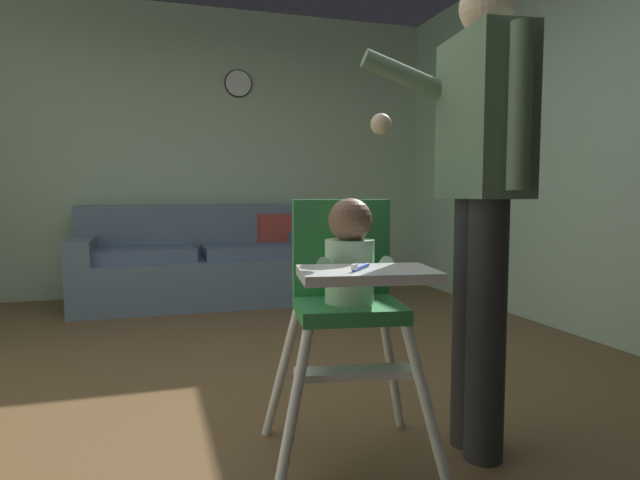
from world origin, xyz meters
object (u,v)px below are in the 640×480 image
Objects in this scene: high_chair at (348,280)px; wall_clock at (238,84)px; couch at (199,265)px; adult_standing at (480,191)px.

wall_clock reaches higher than high_chair.
couch is at bearing -166.30° from high_chair.
couch is 2.18× the size of high_chair.
couch is 3.17m from high_chair.
adult_standing is at bearing 12.90° from couch.
adult_standing is at bearing -85.44° from wall_clock.
wall_clock is (0.44, 0.48, 1.69)m from couch.
adult_standing reaches higher than high_chair.
adult_standing is 6.45× the size of wall_clock.
high_chair is at bearing 4.52° from couch.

